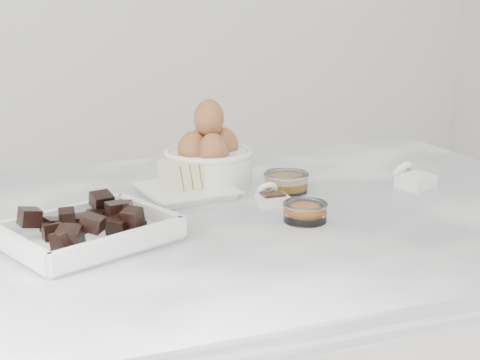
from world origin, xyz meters
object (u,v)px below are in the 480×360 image
object	(u,v)px
egg_bowl	(209,157)
honey_bowl	(286,182)
zest_bowl	(305,211)
vanilla_spoon	(271,197)
salt_spoon	(412,178)
chocolate_dish	(90,227)
butter_plate	(185,183)
sugar_ramekin	(206,165)

from	to	relation	value
egg_bowl	honey_bowl	xyz separation A→B (m)	(0.11, -0.09, -0.03)
zest_bowl	vanilla_spoon	distance (m)	0.10
salt_spoon	egg_bowl	bearing A→B (deg)	156.95
vanilla_spoon	chocolate_dish	bearing A→B (deg)	-165.94
butter_plate	sugar_ramekin	world-z (taller)	butter_plate
salt_spoon	zest_bowl	bearing A→B (deg)	-158.19
chocolate_dish	egg_bowl	size ratio (longest dim) A/B	1.63
zest_bowl	salt_spoon	xyz separation A→B (m)	(0.27, 0.11, -0.00)
egg_bowl	vanilla_spoon	world-z (taller)	egg_bowl
egg_bowl	zest_bowl	world-z (taller)	egg_bowl
chocolate_dish	salt_spoon	distance (m)	0.60
zest_bowl	vanilla_spoon	bearing A→B (deg)	98.95
butter_plate	honey_bowl	xyz separation A→B (m)	(0.17, -0.04, -0.00)
butter_plate	egg_bowl	world-z (taller)	egg_bowl
sugar_ramekin	zest_bowl	world-z (taller)	sugar_ramekin
chocolate_dish	zest_bowl	size ratio (longest dim) A/B	3.79
sugar_ramekin	honey_bowl	bearing A→B (deg)	-47.15
chocolate_dish	egg_bowl	world-z (taller)	egg_bowl
chocolate_dish	zest_bowl	xyz separation A→B (m)	(0.32, -0.02, -0.01)
chocolate_dish	butter_plate	distance (m)	0.27
honey_bowl	vanilla_spoon	world-z (taller)	vanilla_spoon
butter_plate	vanilla_spoon	world-z (taller)	butter_plate
butter_plate	honey_bowl	distance (m)	0.18
honey_bowl	salt_spoon	distance (m)	0.23
chocolate_dish	vanilla_spoon	distance (m)	0.32
vanilla_spoon	honey_bowl	bearing A→B (deg)	48.68
vanilla_spoon	salt_spoon	bearing A→B (deg)	2.29
chocolate_dish	zest_bowl	distance (m)	0.32
sugar_ramekin	butter_plate	bearing A→B (deg)	-129.73
chocolate_dish	vanilla_spoon	bearing A→B (deg)	14.06
butter_plate	egg_bowl	bearing A→B (deg)	39.47
egg_bowl	vanilla_spoon	xyz separation A→B (m)	(0.06, -0.16, -0.04)
sugar_ramekin	egg_bowl	bearing A→B (deg)	-96.48
butter_plate	zest_bowl	bearing A→B (deg)	-57.08
sugar_ramekin	vanilla_spoon	xyz separation A→B (m)	(0.05, -0.18, -0.02)
chocolate_dish	butter_plate	world-z (taller)	butter_plate
sugar_ramekin	honey_bowl	size ratio (longest dim) A/B	1.16
egg_bowl	chocolate_dish	bearing A→B (deg)	-137.01
butter_plate	salt_spoon	world-z (taller)	butter_plate
salt_spoon	honey_bowl	bearing A→B (deg)	167.09
egg_bowl	zest_bowl	distance (m)	0.26
butter_plate	sugar_ramekin	xyz separation A→B (m)	(0.06, 0.07, 0.01)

